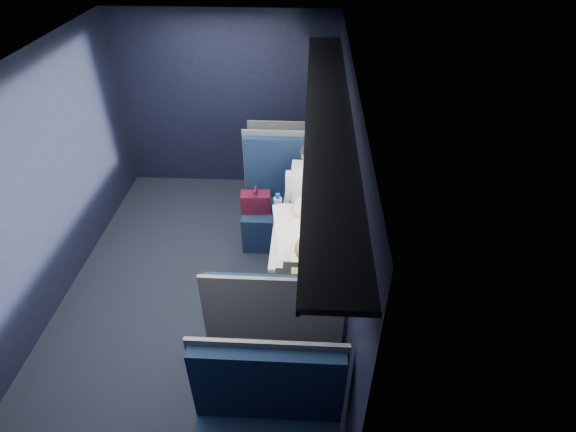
# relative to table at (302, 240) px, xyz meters

# --- Properties ---
(ground) EXTENTS (2.80, 4.20, 0.01)m
(ground) POSITION_rel_table_xyz_m (-1.03, 0.00, -0.67)
(ground) COLOR black
(room_shell) EXTENTS (3.00, 4.40, 2.40)m
(room_shell) POSITION_rel_table_xyz_m (-1.01, 0.00, 0.81)
(room_shell) COLOR black
(room_shell) RESTS_ON ground
(table) EXTENTS (0.62, 1.00, 0.74)m
(table) POSITION_rel_table_xyz_m (0.00, 0.00, 0.00)
(table) COLOR #54565E
(table) RESTS_ON ground
(seat_bay_near) EXTENTS (1.04, 0.62, 1.26)m
(seat_bay_near) POSITION_rel_table_xyz_m (-0.20, 0.87, -0.24)
(seat_bay_near) COLOR black
(seat_bay_near) RESTS_ON ground
(seat_bay_far) EXTENTS (1.04, 0.62, 1.26)m
(seat_bay_far) POSITION_rel_table_xyz_m (-0.18, -0.87, -0.25)
(seat_bay_far) COLOR black
(seat_bay_far) RESTS_ON ground
(seat_row_front) EXTENTS (1.04, 0.51, 1.16)m
(seat_row_front) POSITION_rel_table_xyz_m (-0.18, 1.80, -0.25)
(seat_row_front) COLOR black
(seat_row_front) RESTS_ON ground
(man) EXTENTS (0.53, 0.56, 1.32)m
(man) POSITION_rel_table_xyz_m (0.07, 0.70, 0.06)
(man) COLOR black
(man) RESTS_ON ground
(woman) EXTENTS (0.53, 0.56, 1.32)m
(woman) POSITION_rel_table_xyz_m (0.07, -0.71, 0.06)
(woman) COLOR black
(woman) RESTS_ON ground
(papers) EXTENTS (0.72, 0.94, 0.01)m
(papers) POSITION_rel_table_xyz_m (0.04, 0.07, 0.08)
(papers) COLOR white
(papers) RESTS_ON table
(laptop) EXTENTS (0.29, 0.34, 0.22)m
(laptop) POSITION_rel_table_xyz_m (0.32, 0.03, 0.14)
(laptop) COLOR silver
(laptop) RESTS_ON table
(bottle_small) EXTENTS (0.07, 0.07, 0.23)m
(bottle_small) POSITION_rel_table_xyz_m (0.30, 0.35, 0.18)
(bottle_small) COLOR silver
(bottle_small) RESTS_ON table
(cup) EXTENTS (0.07, 0.07, 0.09)m
(cup) POSITION_rel_table_xyz_m (0.17, 0.39, 0.12)
(cup) COLOR white
(cup) RESTS_ON table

